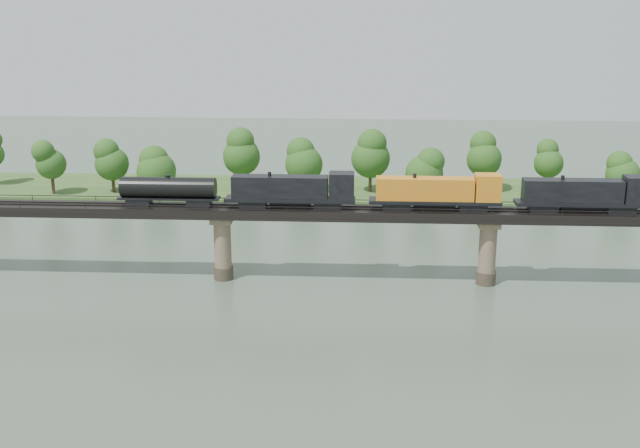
{
  "coord_description": "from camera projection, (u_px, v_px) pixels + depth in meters",
  "views": [
    {
      "loc": [
        21.48,
        -85.49,
        41.78
      ],
      "look_at": [
        14.87,
        30.0,
        9.0
      ],
      "focal_mm": 45.0,
      "sensor_mm": 36.0,
      "label": 1
    }
  ],
  "objects": [
    {
      "name": "ground",
      "position": [
        180.0,
        364.0,
        94.69
      ],
      "size": [
        400.0,
        400.0,
        0.0
      ],
      "primitive_type": "plane",
      "color": "#3A4A3A",
      "rests_on": "ground"
    },
    {
      "name": "far_bank",
      "position": [
        267.0,
        191.0,
        176.12
      ],
      "size": [
        300.0,
        24.0,
        1.6
      ],
      "primitive_type": "cube",
      "color": "#2F4D1E",
      "rests_on": "ground"
    },
    {
      "name": "bridge",
      "position": [
        223.0,
        245.0,
        122.02
      ],
      "size": [
        236.0,
        30.0,
        11.5
      ],
      "color": "#473A2D",
      "rests_on": "ground"
    },
    {
      "name": "bridge_superstructure",
      "position": [
        221.0,
        205.0,
        120.29
      ],
      "size": [
        220.0,
        4.9,
        0.75
      ],
      "color": "black",
      "rests_on": "bridge"
    },
    {
      "name": "far_treeline",
      "position": [
        225.0,
        158.0,
        170.08
      ],
      "size": [
        289.06,
        17.54,
        13.6
      ],
      "color": "#382619",
      "rests_on": "far_bank"
    },
    {
      "name": "freight_train",
      "position": [
        388.0,
        192.0,
        118.3
      ],
      "size": [
        78.51,
        3.06,
        5.4
      ],
      "color": "black",
      "rests_on": "bridge"
    }
  ]
}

